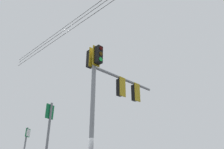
# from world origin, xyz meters

# --- Properties ---
(signal_mast_assembly) EXTENTS (4.29, 2.79, 6.84)m
(signal_mast_assembly) POSITION_xyz_m (-0.96, 1.31, 4.90)
(signal_mast_assembly) COLOR gray
(signal_mast_assembly) RESTS_ON ground
(route_sign_primary) EXTENTS (0.33, 0.12, 3.20)m
(route_sign_primary) POSITION_xyz_m (2.82, 0.55, 1.94)
(route_sign_primary) COLOR slate
(route_sign_primary) RESTS_ON ground
(overhead_wire_span) EXTENTS (9.77, 16.12, 1.26)m
(overhead_wire_span) POSITION_xyz_m (-0.60, 0.10, 9.38)
(overhead_wire_span) COLOR black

